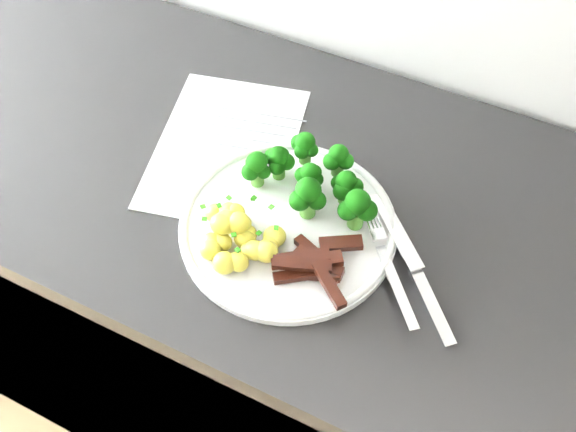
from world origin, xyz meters
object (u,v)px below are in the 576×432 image
at_px(broccoli, 314,178).
at_px(beef_strips, 316,264).
at_px(potatoes, 237,234).
at_px(counter, 353,360).
at_px(fork, 390,267).
at_px(plate, 288,225).
at_px(recipe_paper, 226,146).
at_px(knife, 421,284).

height_order(broccoli, beef_strips, broccoli).
bearing_deg(potatoes, counter, 36.67).
distance_m(broccoli, potatoes, 0.13).
bearing_deg(fork, counter, 120.59).
bearing_deg(counter, plate, -150.77).
bearing_deg(recipe_paper, counter, -7.30).
distance_m(counter, potatoes, 0.51).
xyz_separation_m(plate, potatoes, (-0.05, -0.06, 0.02)).
relative_size(potatoes, beef_strips, 1.04).
bearing_deg(broccoli, recipe_paper, 168.20).
xyz_separation_m(plate, knife, (0.20, -0.01, 0.00)).
height_order(counter, fork, fork).
bearing_deg(fork, plate, 176.71).
distance_m(broccoli, beef_strips, 0.13).
distance_m(recipe_paper, beef_strips, 0.26).
bearing_deg(fork, recipe_paper, 161.15).
xyz_separation_m(counter, broccoli, (-0.10, -0.00, 0.50)).
height_order(counter, knife, knife).
distance_m(counter, broccoli, 0.51).
bearing_deg(potatoes, plate, 49.44).
bearing_deg(recipe_paper, beef_strips, -33.57).
height_order(plate, potatoes, potatoes).
bearing_deg(broccoli, counter, 0.16).
height_order(beef_strips, fork, beef_strips).
relative_size(counter, recipe_paper, 7.10).
bearing_deg(fork, broccoli, 153.74).
bearing_deg(beef_strips, recipe_paper, 146.43).
distance_m(counter, beef_strips, 0.48).
height_order(broccoli, fork, broccoli).
relative_size(plate, knife, 1.60).
bearing_deg(fork, knife, 1.76).
xyz_separation_m(plate, beef_strips, (0.07, -0.05, 0.01)).
bearing_deg(potatoes, beef_strips, 3.55).
bearing_deg(plate, knife, -2.16).
height_order(plate, knife, knife).
height_order(broccoli, potatoes, broccoli).
distance_m(plate, fork, 0.15).
relative_size(plate, broccoli, 1.50).
bearing_deg(potatoes, broccoli, 63.82).
distance_m(potatoes, fork, 0.21).
bearing_deg(recipe_paper, knife, -16.41).
height_order(recipe_paper, potatoes, potatoes).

